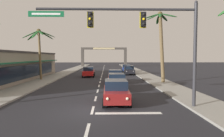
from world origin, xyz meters
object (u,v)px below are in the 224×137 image
sedan_third_in_queue (117,82)px  sedan_oncoming_far (89,72)px  town_gateway_arch (104,54)px  sedan_parked_nearest_kerb (127,68)px  sedan_parked_mid_kerb (129,70)px  palm_right_second (161,36)px  sedan_lead_at_stop_bar (116,91)px  storefront_strip_left (9,66)px  traffic_signal_mast (145,30)px  palm_left_second (39,42)px  sedan_fifth_in_queue (115,76)px

sedan_third_in_queue → sedan_oncoming_far: same height
town_gateway_arch → sedan_parked_nearest_kerb: bearing=-77.8°
sedan_parked_mid_kerb → palm_right_second: (2.64, -12.98, 5.10)m
sedan_lead_at_stop_bar → storefront_strip_left: (-14.21, 13.97, 1.21)m
traffic_signal_mast → storefront_strip_left: traffic_signal_mast is taller
sedan_parked_mid_kerb → sedan_parked_nearest_kerb: bearing=89.1°
sedan_lead_at_stop_bar → sedan_oncoming_far: (-3.73, 19.99, 0.00)m
palm_left_second → town_gateway_arch: palm_left_second is taller
sedan_fifth_in_queue → storefront_strip_left: 14.85m
sedan_parked_nearest_kerb → storefront_strip_left: (-17.86, -16.02, 1.21)m
sedan_fifth_in_queue → sedan_oncoming_far: bearing=116.6°
town_gateway_arch → sedan_oncoming_far: bearing=-93.6°
sedan_parked_nearest_kerb → town_gateway_arch: (-5.22, 24.06, 3.37)m
sedan_third_in_queue → sedan_oncoming_far: (-4.06, 14.14, 0.00)m
sedan_fifth_in_queue → sedan_parked_mid_kerb: (3.15, 12.40, 0.00)m
sedan_fifth_in_queue → storefront_strip_left: (-14.63, 2.26, 1.21)m
sedan_oncoming_far → palm_left_second: size_ratio=0.61×
sedan_oncoming_far → town_gateway_arch: town_gateway_arch is taller
palm_left_second → palm_right_second: bearing=-12.4°
sedan_third_in_queue → sedan_parked_mid_kerb: bearing=79.9°
sedan_lead_at_stop_bar → sedan_oncoming_far: size_ratio=1.00×
sedan_fifth_in_queue → storefront_strip_left: size_ratio=0.16×
sedan_oncoming_far → palm_left_second: bearing=-141.2°
sedan_third_in_queue → sedan_oncoming_far: size_ratio=1.00×
sedan_lead_at_stop_bar → sedan_parked_nearest_kerb: bearing=83.1°
sedan_parked_nearest_kerb → sedan_oncoming_far: bearing=-126.4°
sedan_lead_at_stop_bar → sedan_parked_mid_kerb: bearing=81.6°
storefront_strip_left → sedan_parked_nearest_kerb: bearing=41.9°
sedan_third_in_queue → sedan_fifth_in_queue: (0.08, 5.85, 0.00)m
palm_left_second → town_gateway_arch: (8.67, 39.31, -1.28)m
sedan_parked_mid_kerb → town_gateway_arch: (-5.14, 29.95, 3.37)m
traffic_signal_mast → town_gateway_arch: (-3.35, 55.71, -0.86)m
traffic_signal_mast → sedan_third_in_queue: 8.74m
sedan_parked_nearest_kerb → town_gateway_arch: 24.85m
sedan_parked_nearest_kerb → sedan_parked_mid_kerb: 5.89m
sedan_lead_at_stop_bar → palm_left_second: size_ratio=0.61×
sedan_lead_at_stop_bar → sedan_parked_nearest_kerb: same height
sedan_oncoming_far → palm_right_second: size_ratio=0.49×
sedan_parked_nearest_kerb → palm_left_second: size_ratio=0.61×
sedan_oncoming_far → traffic_signal_mast: bearing=-75.7°
sedan_parked_mid_kerb → palm_right_second: bearing=-78.5°
sedan_lead_at_stop_bar → palm_right_second: (6.20, 11.13, 5.10)m
sedan_parked_mid_kerb → sedan_oncoming_far: bearing=-150.6°
sedan_fifth_in_queue → palm_left_second: palm_left_second is taller
sedan_oncoming_far → storefront_strip_left: bearing=-150.1°
sedan_lead_at_stop_bar → sedan_fifth_in_queue: size_ratio=1.00×
sedan_parked_mid_kerb → sedan_lead_at_stop_bar: bearing=-98.4°
sedan_parked_nearest_kerb → storefront_strip_left: storefront_strip_left is taller
traffic_signal_mast → sedan_oncoming_far: (-5.51, 21.65, -4.23)m
sedan_third_in_queue → sedan_parked_mid_kerb: 18.53m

